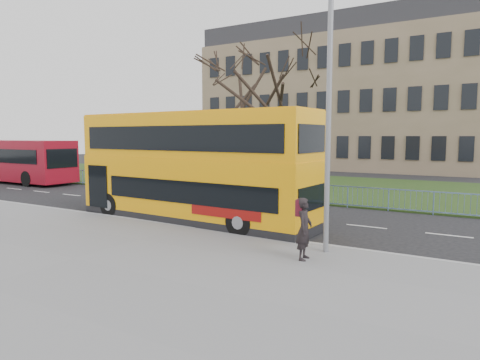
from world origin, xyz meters
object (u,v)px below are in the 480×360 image
object	(u,v)px
yellow_bus	(192,165)
street_lamp	(326,108)
red_bus	(12,160)
pedestrian	(304,229)

from	to	relation	value
yellow_bus	street_lamp	xyz separation A→B (m)	(6.48, -2.02, 2.03)
red_bus	street_lamp	world-z (taller)	street_lamp
street_lamp	pedestrian	bearing A→B (deg)	-89.03
yellow_bus	red_bus	size ratio (longest dim) A/B	0.88
yellow_bus	red_bus	world-z (taller)	yellow_bus
red_bus	street_lamp	size ratio (longest dim) A/B	1.57
red_bus	pedestrian	size ratio (longest dim) A/B	7.00
yellow_bus	pedestrian	distance (m)	7.19
red_bus	pedestrian	world-z (taller)	red_bus
yellow_bus	pedestrian	xyz separation A→B (m)	(6.31, -3.14, -1.42)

